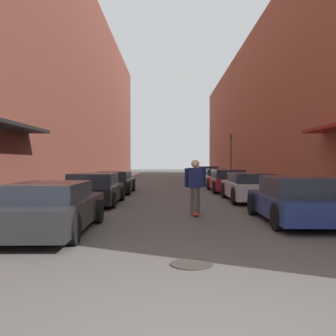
{
  "coord_description": "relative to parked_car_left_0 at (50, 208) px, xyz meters",
  "views": [
    {
      "loc": [
        -0.31,
        -3.45,
        1.69
      ],
      "look_at": [
        -0.28,
        10.55,
        1.46
      ],
      "focal_mm": 40.0,
      "sensor_mm": 36.0,
      "label": 1
    }
  ],
  "objects": [
    {
      "name": "ground",
      "position": [
        3.11,
        15.88,
        -0.59
      ],
      "size": [
        117.21,
        117.21,
        0.0
      ],
      "primitive_type": "plane",
      "color": "#4C4947"
    },
    {
      "name": "traffic_light",
      "position": [
        7.99,
        21.94,
        1.86
      ],
      "size": [
        0.16,
        0.22,
        3.82
      ],
      "color": "#2D2D2D",
      "rests_on": "curb_strip_right"
    },
    {
      "name": "parked_car_right_2",
      "position": [
        6.13,
        12.22,
        0.01
      ],
      "size": [
        1.92,
        4.62,
        1.26
      ],
      "color": "maroon",
      "rests_on": "ground"
    },
    {
      "name": "parked_car_right_4",
      "position": [
        6.16,
        23.34,
        0.04
      ],
      "size": [
        2.03,
        4.05,
        1.3
      ],
      "color": "black",
      "rests_on": "ground"
    },
    {
      "name": "parked_car_right_1",
      "position": [
        6.28,
        7.11,
        0.01
      ],
      "size": [
        1.93,
        4.45,
        1.22
      ],
      "color": "#B7B7BC",
      "rests_on": "ground"
    },
    {
      "name": "parked_car_left_0",
      "position": [
        0.0,
        0.0,
        0.0
      ],
      "size": [
        1.94,
        4.45,
        1.2
      ],
      "color": "#232326",
      "rests_on": "ground"
    },
    {
      "name": "parked_car_left_1",
      "position": [
        -0.13,
        5.98,
        0.0
      ],
      "size": [
        2.01,
        4.43,
        1.24
      ],
      "color": "black",
      "rests_on": "ground"
    },
    {
      "name": "parked_car_right_0",
      "position": [
        6.31,
        1.54,
        0.03
      ],
      "size": [
        1.85,
        4.38,
        1.29
      ],
      "color": "navy",
      "rests_on": "ground"
    },
    {
      "name": "building_row_right",
      "position": [
        11.09,
        21.2,
        5.2
      ],
      "size": [
        4.9,
        53.28,
        11.6
      ],
      "color": "brown",
      "rests_on": "ground"
    },
    {
      "name": "curb_strip_left",
      "position": [
        -1.98,
        21.21,
        -0.53
      ],
      "size": [
        1.8,
        53.28,
        0.12
      ],
      "color": "#A3A099",
      "rests_on": "ground"
    },
    {
      "name": "manhole_cover",
      "position": [
        3.18,
        -2.76,
        -0.59
      ],
      "size": [
        0.7,
        0.7,
        0.02
      ],
      "color": "#332D28",
      "rests_on": "ground"
    },
    {
      "name": "curb_strip_right",
      "position": [
        8.19,
        21.21,
        -0.53
      ],
      "size": [
        1.8,
        53.28,
        0.12
      ],
      "color": "#A3A099",
      "rests_on": "ground"
    },
    {
      "name": "building_row_left",
      "position": [
        -4.88,
        21.2,
        6.75
      ],
      "size": [
        4.9,
        53.28,
        14.69
      ],
      "color": "brown",
      "rests_on": "ground"
    },
    {
      "name": "parked_car_right_3",
      "position": [
        6.28,
        17.7,
        -0.02
      ],
      "size": [
        1.97,
        4.71,
        1.18
      ],
      "color": "silver",
      "rests_on": "ground"
    },
    {
      "name": "parked_car_left_2",
      "position": [
        -0.09,
        11.27,
        -0.01
      ],
      "size": [
        1.96,
        4.37,
        1.18
      ],
      "color": "black",
      "rests_on": "ground"
    },
    {
      "name": "skateboarder",
      "position": [
        3.65,
        2.86,
        0.49
      ],
      "size": [
        0.68,
        0.78,
        1.76
      ],
      "color": "#B2231E",
      "rests_on": "ground"
    }
  ]
}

